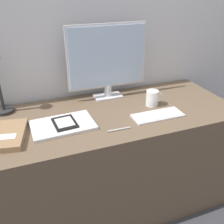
{
  "coord_description": "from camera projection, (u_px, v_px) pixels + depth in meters",
  "views": [
    {
      "loc": [
        -0.5,
        -1.05,
        1.46
      ],
      "look_at": [
        -0.06,
        0.11,
        0.8
      ],
      "focal_mm": 40.0,
      "sensor_mm": 36.0,
      "label": 1
    }
  ],
  "objects": [
    {
      "name": "laptop",
      "position": [
        63.0,
        125.0,
        1.38
      ],
      "size": [
        0.35,
        0.24,
        0.02
      ],
      "color": "silver",
      "rests_on": "desk"
    },
    {
      "name": "desk",
      "position": [
        115.0,
        160.0,
        1.71
      ],
      "size": [
        1.52,
        0.65,
        0.74
      ],
      "color": "brown",
      "rests_on": "ground_plane"
    },
    {
      "name": "coffee_mug",
      "position": [
        153.0,
        98.0,
        1.6
      ],
      "size": [
        0.12,
        0.08,
        0.1
      ],
      "color": "white",
      "rests_on": "desk"
    },
    {
      "name": "pen",
      "position": [
        119.0,
        129.0,
        1.35
      ],
      "size": [
        0.13,
        0.01,
        0.01
      ],
      "color": "silver",
      "rests_on": "desk"
    },
    {
      "name": "ereader",
      "position": [
        65.0,
        123.0,
        1.38
      ],
      "size": [
        0.13,
        0.16,
        0.01
      ],
      "color": "black",
      "rests_on": "laptop"
    },
    {
      "name": "notebook",
      "position": [
        6.0,
        135.0,
        1.28
      ],
      "size": [
        0.23,
        0.31,
        0.03
      ],
      "color": "#93704C",
      "rests_on": "desk"
    },
    {
      "name": "wall_back",
      "position": [
        96.0,
        25.0,
        1.62
      ],
      "size": [
        3.6,
        0.05,
        2.4
      ],
      "color": "silver",
      "rests_on": "ground_plane"
    },
    {
      "name": "keyboard",
      "position": [
        158.0,
        115.0,
        1.48
      ],
      "size": [
        0.3,
        0.12,
        0.01
      ],
      "color": "silver",
      "rests_on": "desk"
    },
    {
      "name": "ground_plane",
      "position": [
        126.0,
        221.0,
        1.71
      ],
      "size": [
        10.0,
        10.0,
        0.0
      ],
      "primitive_type": "plane",
      "color": "#38383D"
    },
    {
      "name": "monitor",
      "position": [
        108.0,
        60.0,
        1.61
      ],
      "size": [
        0.53,
        0.11,
        0.49
      ],
      "color": "silver",
      "rests_on": "desk"
    }
  ]
}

